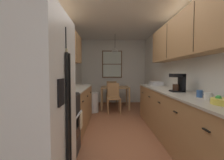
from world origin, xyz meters
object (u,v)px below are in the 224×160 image
object	(u,v)px
dining_table	(115,90)
dining_chair_near	(114,96)
stove_range	(54,126)
trash_bin	(93,102)
refrigerator	(29,109)
mug_spare	(200,94)
microwave_over_range	(45,45)
coffee_maker	(179,82)
dish_rack	(156,83)
mug_by_coffeemaker	(208,96)
storage_canister	(66,86)
dining_chair_far	(112,92)

from	to	relation	value
dining_table	dining_chair_near	size ratio (longest dim) A/B	1.06
stove_range	trash_bin	distance (m)	2.56
refrigerator	mug_spare	size ratio (longest dim) A/B	15.91
microwave_over_range	mug_spare	xyz separation A→B (m)	(2.13, -0.15, -0.68)
trash_bin	dining_chair_near	bearing A→B (deg)	-6.32
coffee_maker	dish_rack	xyz separation A→B (m)	(0.03, 1.33, -0.12)
refrigerator	dining_chair_near	bearing A→B (deg)	74.28
refrigerator	dining_chair_near	world-z (taller)	refrigerator
mug_by_coffeemaker	mug_spare	world-z (taller)	mug_spare
storage_canister	dish_rack	world-z (taller)	storage_canister
mug_by_coffeemaker	mug_spare	xyz separation A→B (m)	(0.01, 0.19, 0.00)
trash_bin	mug_by_coffeemaker	distance (m)	3.40
dining_chair_far	trash_bin	bearing A→B (deg)	-119.38
mug_spare	dish_rack	bearing A→B (deg)	89.51
dining_chair_near	storage_canister	xyz separation A→B (m)	(-0.95, -1.85, 0.50)
dining_chair_near	mug_spare	size ratio (longest dim) A/B	7.98
storage_canister	microwave_over_range	bearing A→B (deg)	-99.88
dining_chair_far	dish_rack	bearing A→B (deg)	-59.03
dining_table	mug_spare	world-z (taller)	mug_spare
refrigerator	mug_by_coffeemaker	xyz separation A→B (m)	(1.97, 0.41, 0.05)
mug_spare	coffee_maker	bearing A→B (deg)	90.95
refrigerator	dining_chair_far	bearing A→B (deg)	78.70
dining_table	mug_spare	bearing A→B (deg)	-72.60
stove_range	refrigerator	bearing A→B (deg)	-87.06
dining_chair_far	mug_spare	distance (m)	3.96
stove_range	dish_rack	distance (m)	2.74
dining_chair_near	storage_canister	world-z (taller)	storage_canister
mug_by_coffeemaker	dish_rack	world-z (taller)	dish_rack
stove_range	trash_bin	world-z (taller)	stove_range
refrigerator	dining_chair_far	size ratio (longest dim) A/B	1.99
trash_bin	coffee_maker	size ratio (longest dim) A/B	1.92
dish_rack	trash_bin	bearing A→B (deg)	156.34
dining_table	coffee_maker	xyz separation A→B (m)	(0.99, -2.61, 0.44)
refrigerator	mug_spare	bearing A→B (deg)	16.81
microwave_over_range	storage_canister	size ratio (longest dim) A/B	3.06
dining_chair_near	mug_spare	xyz separation A→B (m)	(1.07, -2.61, 0.45)
stove_range	coffee_maker	distance (m)	2.14
dining_chair_far	trash_bin	size ratio (longest dim) A/B	1.49
mug_spare	dish_rack	size ratio (longest dim) A/B	0.33
trash_bin	mug_by_coffeemaker	bearing A→B (deg)	-59.23
stove_range	dining_table	world-z (taller)	stove_range
refrigerator	coffee_maker	size ratio (longest dim) A/B	5.68
mug_by_coffeemaker	trash_bin	bearing A→B (deg)	120.77
stove_range	dish_rack	size ratio (longest dim) A/B	3.24
coffee_maker	microwave_over_range	bearing A→B (deg)	-168.17
stove_range	dining_chair_far	size ratio (longest dim) A/B	1.22
storage_canister	coffee_maker	xyz separation A→B (m)	(2.01, -0.18, 0.07)
dining_table	mug_spare	distance (m)	3.37
refrigerator	dish_rack	world-z (taller)	refrigerator
trash_bin	mug_spare	bearing A→B (deg)	-57.36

